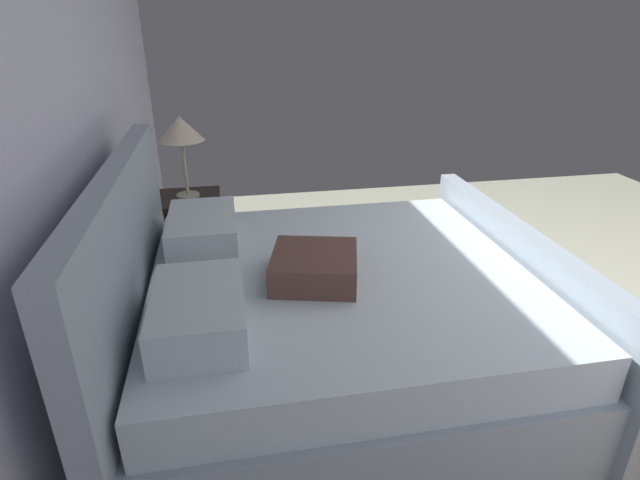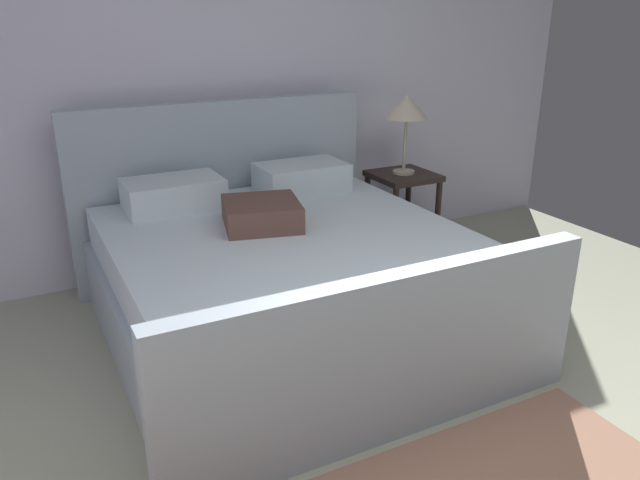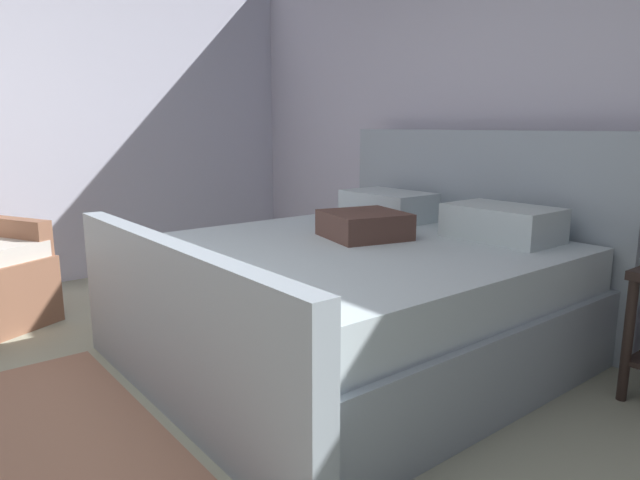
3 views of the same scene
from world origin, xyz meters
TOP-DOWN VIEW (x-y plane):
  - wall_back at (0.00, 2.74)m, footprint 5.63×0.12m
  - bed at (-0.23, 1.53)m, footprint 2.00×2.11m
  - nightstand_right at (1.09, 2.29)m, footprint 0.44×0.44m
  - table_lamp_right at (1.09, 2.29)m, footprint 0.31×0.31m

SIDE VIEW (x-z plane):
  - bed at x=-0.23m, z-range -0.24..0.94m
  - nightstand_right at x=1.09m, z-range 0.10..0.70m
  - table_lamp_right at x=1.09m, z-range 0.78..1.35m
  - wall_back at x=0.00m, z-range 0.00..2.58m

